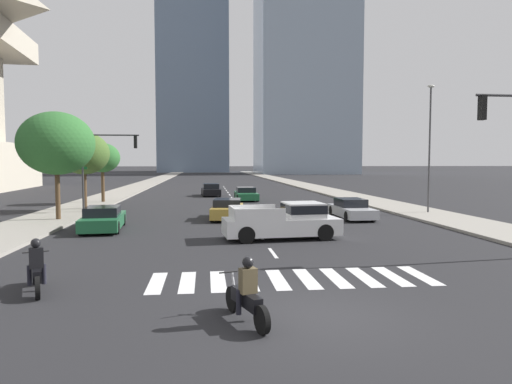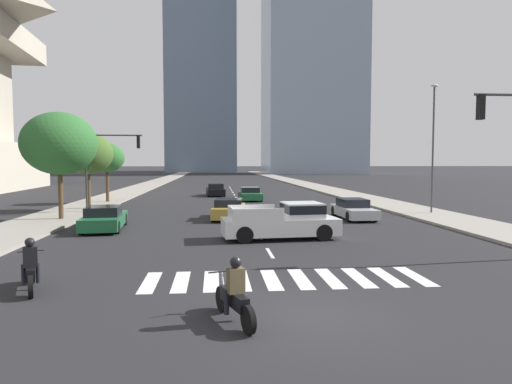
{
  "view_description": "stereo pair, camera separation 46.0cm",
  "coord_description": "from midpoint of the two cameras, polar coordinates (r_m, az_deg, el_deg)",
  "views": [
    {
      "loc": [
        -2.6,
        -10.1,
        3.54
      ],
      "look_at": [
        0.0,
        13.3,
        2.0
      ],
      "focal_mm": 31.96,
      "sensor_mm": 36.0,
      "label": 1
    },
    {
      "loc": [
        -2.14,
        -10.14,
        3.54
      ],
      "look_at": [
        0.0,
        13.3,
        2.0
      ],
      "focal_mm": 31.96,
      "sensor_mm": 36.0,
      "label": 2
    }
  ],
  "objects": [
    {
      "name": "ground_plane",
      "position": [
        10.98,
        7.8,
        -15.1
      ],
      "size": [
        800.0,
        800.0,
        0.0
      ],
      "primitive_type": "plane",
      "color": "#232326"
    },
    {
      "name": "sidewalk_east",
      "position": [
        42.81,
        14.66,
        -1.02
      ],
      "size": [
        4.0,
        260.0,
        0.15
      ],
      "primitive_type": "cube",
      "color": "gray",
      "rests_on": "ground"
    },
    {
      "name": "sidewalk_west",
      "position": [
        41.44,
        -18.88,
        -1.26
      ],
      "size": [
        4.0,
        260.0,
        0.15
      ],
      "primitive_type": "cube",
      "color": "gray",
      "rests_on": "ground"
    },
    {
      "name": "crosswalk_near",
      "position": [
        14.08,
        4.72,
        -10.81
      ],
      "size": [
        8.55,
        2.45,
        0.01
      ],
      "color": "silver",
      "rests_on": "ground"
    },
    {
      "name": "lane_divider_center",
      "position": [
        41.64,
        -1.93,
        -1.13
      ],
      "size": [
        0.14,
        50.0,
        0.01
      ],
      "color": "silver",
      "rests_on": "ground"
    },
    {
      "name": "motorcycle_lead",
      "position": [
        10.32,
        -1.41,
        -12.91
      ],
      "size": [
        0.99,
        2.12,
        1.49
      ],
      "rotation": [
        0.0,
        0.0,
        1.9
      ],
      "color": "black",
      "rests_on": "ground"
    },
    {
      "name": "motorcycle_trailing",
      "position": [
        14.05,
        -25.52,
        -8.78
      ],
      "size": [
        1.03,
        2.1,
        1.49
      ],
      "rotation": [
        0.0,
        0.0,
        1.93
      ],
      "color": "black",
      "rests_on": "ground"
    },
    {
      "name": "pickup_truck",
      "position": [
        21.14,
        4.35,
        -3.68
      ],
      "size": [
        5.46,
        2.49,
        1.67
      ],
      "rotation": [
        0.0,
        0.0,
        0.09
      ],
      "color": "silver",
      "rests_on": "ground"
    },
    {
      "name": "sedan_silver_0",
      "position": [
        29.43,
        12.52,
        -2.14
      ],
      "size": [
        1.87,
        4.79,
        1.24
      ],
      "rotation": [
        0.0,
        0.0,
        -1.56
      ],
      "color": "#B7BABF",
      "rests_on": "ground"
    },
    {
      "name": "sedan_green_1",
      "position": [
        25.2,
        -17.97,
        -3.19
      ],
      "size": [
        2.25,
        4.86,
        1.25
      ],
      "rotation": [
        0.0,
        0.0,
        1.65
      ],
      "color": "#1E6038",
      "rests_on": "ground"
    },
    {
      "name": "sedan_gold_2",
      "position": [
        28.52,
        -2.94,
        -2.19
      ],
      "size": [
        2.3,
        4.58,
        1.27
      ],
      "rotation": [
        0.0,
        0.0,
        1.47
      ],
      "color": "#B28E38",
      "rests_on": "ground"
    },
    {
      "name": "sedan_black_3",
      "position": [
        48.23,
        -4.83,
        0.23
      ],
      "size": [
        2.05,
        4.72,
        1.3
      ],
      "rotation": [
        0.0,
        0.0,
        1.63
      ],
      "color": "black",
      "rests_on": "ground"
    },
    {
      "name": "sedan_green_4",
      "position": [
        42.39,
        -0.45,
        -0.28
      ],
      "size": [
        1.98,
        4.75,
        1.23
      ],
      "rotation": [
        0.0,
        0.0,
        -1.56
      ],
      "color": "#1E6038",
      "rests_on": "ground"
    },
    {
      "name": "traffic_signal_far",
      "position": [
        33.14,
        -17.78,
        4.37
      ],
      "size": [
        4.13,
        0.28,
        5.66
      ],
      "color": "#333335",
      "rests_on": "sidewalk_west"
    },
    {
      "name": "street_lamp_east",
      "position": [
        32.98,
        21.67,
        6.11
      ],
      "size": [
        0.5,
        0.24,
        8.58
      ],
      "color": "#3F3F42",
      "rests_on": "sidewalk_east"
    },
    {
      "name": "street_tree_nearest",
      "position": [
        29.65,
        -23.01,
        5.59
      ],
      "size": [
        4.39,
        4.39,
        6.38
      ],
      "color": "#4C3823",
      "rests_on": "sidewalk_west"
    },
    {
      "name": "street_tree_second",
      "position": [
        35.52,
        -19.96,
        4.55
      ],
      "size": [
        3.61,
        3.61,
        5.58
      ],
      "color": "#4C3823",
      "rests_on": "sidewalk_west"
    },
    {
      "name": "street_tree_third",
      "position": [
        41.25,
        -17.87,
        4.09
      ],
      "size": [
        2.96,
        2.96,
        5.05
      ],
      "color": "#4C3823",
      "rests_on": "sidewalk_west"
    },
    {
      "name": "office_tower_left_skyline",
      "position": [
        176.43,
        -6.77,
        14.47
      ],
      "size": [
        24.95,
        29.52,
        82.19
      ],
      "color": "slate",
      "rests_on": "ground"
    },
    {
      "name": "office_tower_center_skyline",
      "position": [
        150.91,
        7.11,
        20.09
      ],
      "size": [
        28.96,
        26.91,
        105.0
      ],
      "color": "#8C9EB2",
      "rests_on": "ground"
    }
  ]
}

